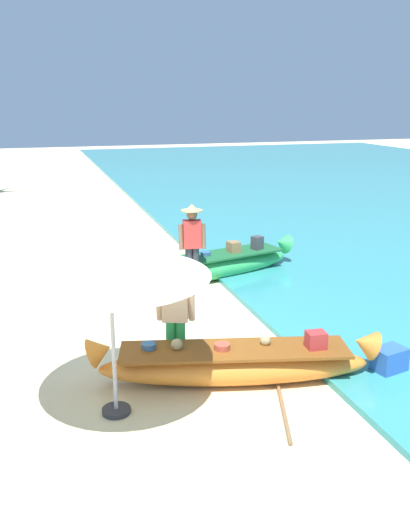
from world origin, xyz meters
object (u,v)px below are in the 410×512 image
Objects in this scene: boat_green_midground at (214,265)px; paddle at (280,394)px; person_vendor_hatted at (192,240)px; cooler_box at (389,362)px; patio_umbrella_large at (109,263)px; boat_orange_foreground at (235,363)px; person_tourist_customer at (175,314)px.

boat_green_midground reaches higher than paddle.
cooler_box is at bearing -70.39° from person_vendor_hatted.
paddle is (-1.70, -0.06, -0.19)m from cooler_box.
boat_green_midground is at bearing 81.72° from paddle.
boat_orange_foreground is at bearing 10.30° from patio_umbrella_large.
person_vendor_hatted is (-0.64, -0.51, 0.73)m from boat_green_midground.
cooler_box is (2.14, -0.49, -0.07)m from boat_orange_foreground.
person_tourist_customer is 1.73m from patio_umbrella_large.
paddle is at bearing -50.75° from boat_orange_foreground.
person_tourist_customer is (-1.86, -3.93, 0.57)m from boat_green_midground.
boat_green_midground is at bearing 59.26° from patio_umbrella_large.
boat_orange_foreground is 4.11m from person_vendor_hatted.
patio_umbrella_large is 1.37× the size of paddle.
person_vendor_hatted is 0.74× the size of patio_umbrella_large.
cooler_box is at bearing -20.76° from person_tourist_customer.
boat_green_midground is (1.18, 4.51, 0.02)m from boat_orange_foreground.
person_tourist_customer reaches higher than boat_green_midground.
boat_green_midground is 9.21× the size of cooler_box.
cooler_box reaches higher than paddle.
person_tourist_customer reaches higher than boat_orange_foreground.
person_tourist_customer is at bearing 135.04° from paddle.
boat_orange_foreground is at bearing 154.96° from cooler_box.
person_vendor_hatted is at bearing 62.69° from patio_umbrella_large.
paddle is (-0.74, -5.06, -0.27)m from boat_green_midground.
cooler_box is 0.26× the size of paddle.
person_vendor_hatted reaches higher than cooler_box.
paddle is at bearing 169.64° from cooler_box.
patio_umbrella_large is (-1.00, -0.89, 1.09)m from person_tourist_customer.
cooler_box is at bearing -2.67° from patio_umbrella_large.
patio_umbrella_large is 2.88m from paddle.
patio_umbrella_large is (-2.87, -4.82, 1.66)m from boat_green_midground.
cooler_box is (0.96, -5.00, -0.09)m from boat_green_midground.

